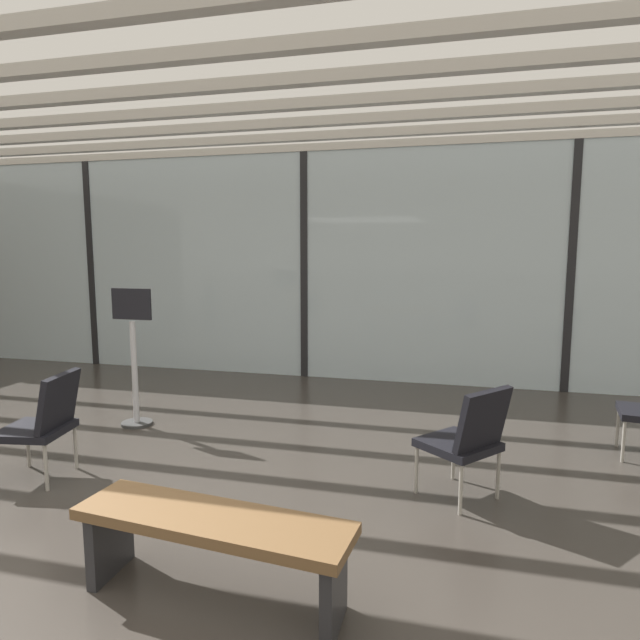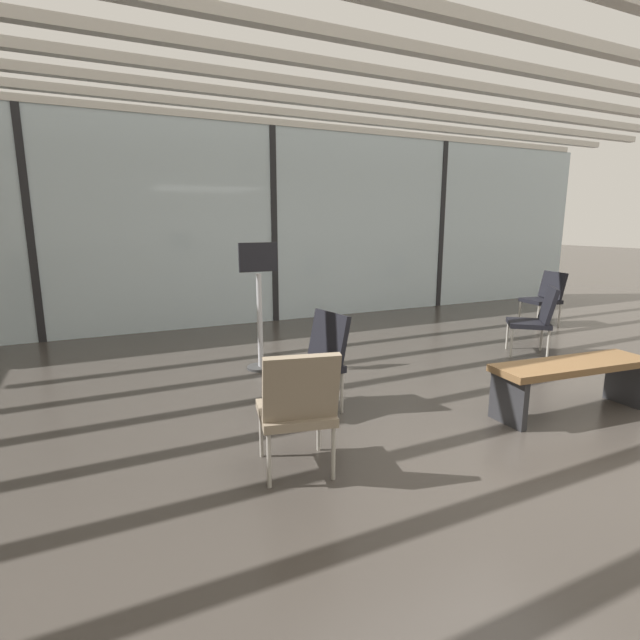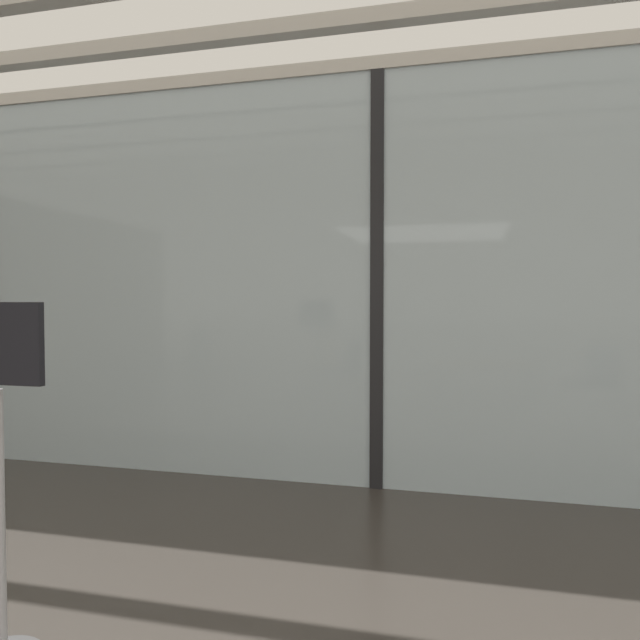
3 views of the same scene
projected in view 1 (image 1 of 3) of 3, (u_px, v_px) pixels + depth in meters
name	position (u px, v px, depth m)	size (l,w,h in m)	color
ground_plane	(40.00, 596.00, 2.87)	(60.00, 60.00, 0.00)	#38332D
glass_curtain_wall	(305.00, 267.00, 7.65)	(14.00, 0.08, 3.18)	silver
window_mullion_0	(93.00, 265.00, 8.51)	(0.10, 0.12, 3.18)	black
window_mullion_1	(305.00, 267.00, 7.65)	(0.10, 0.12, 3.18)	black
window_mullion_2	(570.00, 269.00, 6.80)	(0.10, 0.12, 3.18)	black
ceiling_slats	(191.00, 73.00, 4.27)	(13.72, 6.72, 0.10)	beige
parked_airplane	(369.00, 250.00, 12.96)	(11.08, 3.62, 3.62)	silver
lounge_chair_2	(45.00, 419.00, 4.27)	(0.60, 0.56, 0.87)	black
lounge_chair_3	(468.00, 436.00, 3.90)	(0.71, 0.71, 0.87)	black
waiting_bench	(212.00, 535.00, 2.80)	(1.53, 0.55, 0.47)	brown
info_sign	(134.00, 362.00, 5.58)	(0.44, 0.32, 1.44)	#333333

